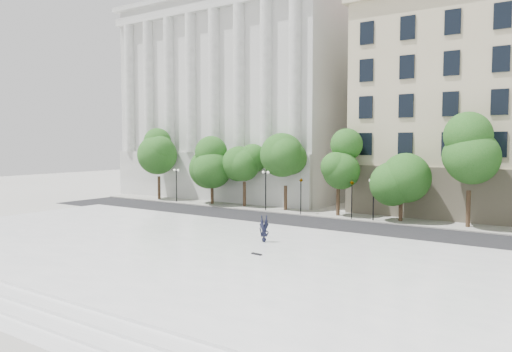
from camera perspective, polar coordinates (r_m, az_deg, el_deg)
The scene contains 11 objects.
ground at distance 32.09m, azimuth -13.19°, elevation -9.40°, with size 160.00×160.00×0.00m, color #BAB8B0.
plaza at distance 34.07m, azimuth -9.41°, elevation -8.18°, with size 44.00×22.00×0.45m, color white.
street at distance 45.88m, azimuth 3.79°, elevation -5.25°, with size 60.00×8.00×0.02m, color black.
far_sidewalk at distance 51.06m, azimuth 7.26°, elevation -4.27°, with size 60.00×4.00×0.12m, color #AAA69D.
building_west at distance 71.99m, azimuth 0.60°, elevation 8.39°, with size 31.50×27.65×25.60m.
traffic_light_west at distance 49.75m, azimuth 5.16°, elevation -0.25°, with size 0.90×1.78×4.21m.
traffic_light_east at distance 47.30m, azimuth 10.92°, elevation -0.46°, with size 1.16×1.89×4.26m.
person_lying at distance 34.59m, azimuth 0.94°, elevation -7.13°, with size 0.67×0.44×1.84m, color black.
skateboard at distance 30.86m, azimuth 0.07°, elevation -8.90°, with size 0.74×0.19×0.08m, color black.
street_trees at distance 51.30m, azimuth 5.22°, elevation 1.56°, with size 46.88×4.64×8.08m.
lamp_posts at distance 49.32m, azimuth 6.92°, elevation -1.23°, with size 37.80×0.28×4.50m.
Camera 1 is at (23.23, -20.87, 7.38)m, focal length 35.00 mm.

